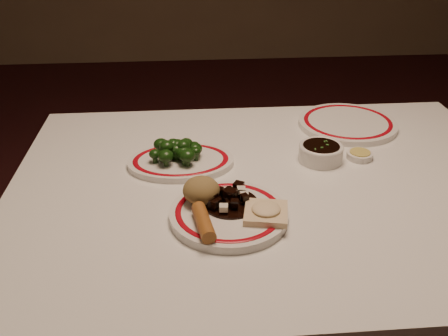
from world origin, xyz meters
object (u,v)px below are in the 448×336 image
rice_mound (201,190)px  spring_roll (203,222)px  broccoli_pile (178,150)px  soy_bowl (321,153)px  dining_table (273,215)px  fried_wonton (266,211)px  broccoli_plate (181,162)px  stirfry_heap (229,199)px  main_plate (229,214)px

rice_mound → spring_roll: 0.09m
broccoli_pile → soy_bowl: broccoli_pile is taller
dining_table → broccoli_pile: (-0.22, 0.10, 0.13)m
rice_mound → fried_wonton: (0.12, -0.06, -0.02)m
broccoli_plate → soy_bowl: soy_bowl is taller
fried_wonton → broccoli_plate: 0.31m
dining_table → rice_mound: bearing=-149.8°
broccoli_pile → soy_bowl: (0.35, -0.01, -0.02)m
rice_mound → spring_roll: rice_mound is taller
spring_roll → stirfry_heap: bearing=46.9°
dining_table → fried_wonton: 0.21m
rice_mound → fried_wonton: bearing=-26.5°
main_plate → fried_wonton: (0.07, -0.02, 0.02)m
fried_wonton → stirfry_heap: size_ratio=0.86×
dining_table → stirfry_heap: bearing=-136.0°
rice_mound → broccoli_plate: bearing=102.0°
main_plate → dining_table: bearing=49.5°
soy_bowl → rice_mound: bearing=-147.4°
fried_wonton → dining_table: bearing=73.9°
broccoli_plate → stirfry_heap: bearing=-65.0°
broccoli_plate → soy_bowl: size_ratio=2.45×
stirfry_heap → soy_bowl: size_ratio=1.08×
spring_roll → fried_wonton: size_ratio=1.05×
main_plate → soy_bowl: bearing=43.1°
fried_wonton → broccoli_plate: bearing=122.6°
stirfry_heap → rice_mound: bearing=167.9°
soy_bowl → fried_wonton: bearing=-124.6°
dining_table → soy_bowl: bearing=35.7°
broccoli_pile → soy_bowl: size_ratio=1.20×
stirfry_heap → broccoli_plate: (-0.10, 0.21, -0.02)m
rice_mound → soy_bowl: bearing=32.6°
main_plate → fried_wonton: fried_wonton is taller
dining_table → broccoli_plate: size_ratio=4.62×
soy_bowl → stirfry_heap: bearing=-140.1°
rice_mound → broccoli_plate: rice_mound is taller
dining_table → main_plate: (-0.12, -0.14, 0.10)m
stirfry_heap → soy_bowl: stirfry_heap is taller
main_plate → spring_roll: size_ratio=2.91×
rice_mound → spring_roll: bearing=-90.0°
rice_mound → soy_bowl: size_ratio=0.72×
stirfry_heap → dining_table: bearing=44.0°
dining_table → soy_bowl: soy_bowl is taller
dining_table → fried_wonton: size_ratio=12.18×
dining_table → rice_mound: rice_mound is taller
main_plate → rice_mound: 0.07m
broccoli_plate → broccoli_pile: bearing=165.9°
spring_roll → fried_wonton: spring_roll is taller
broccoli_plate → broccoli_pile: broccoli_pile is taller
spring_roll → broccoli_plate: (-0.04, 0.29, -0.02)m
dining_table → soy_bowl: (0.13, 0.09, 0.11)m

